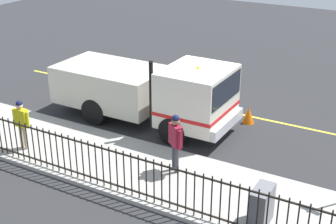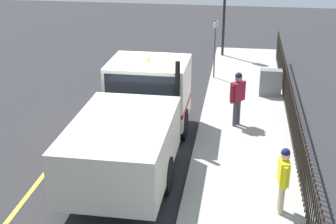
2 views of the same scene
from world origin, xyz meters
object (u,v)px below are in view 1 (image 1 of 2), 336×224
at_px(work_truck, 154,90).
at_px(worker_standing, 175,137).
at_px(utility_cabinet, 261,206).
at_px(traffic_cone, 249,115).
at_px(pedestrian_distant, 21,119).

xyz_separation_m(work_truck, worker_standing, (2.74, 2.37, -0.09)).
bearing_deg(utility_cabinet, work_truck, -126.14).
xyz_separation_m(worker_standing, utility_cabinet, (1.19, 3.01, -0.59)).
distance_m(utility_cabinet, traffic_cone, 6.17).
distance_m(worker_standing, traffic_cone, 4.59).
relative_size(work_truck, utility_cabinet, 6.77).
height_order(work_truck, utility_cabinet, work_truck).
distance_m(work_truck, pedestrian_distant, 4.61).
relative_size(work_truck, worker_standing, 3.78).
height_order(worker_standing, pedestrian_distant, worker_standing).
bearing_deg(traffic_cone, worker_standing, -7.22).
distance_m(worker_standing, utility_cabinet, 3.29).
bearing_deg(work_truck, utility_cabinet, 54.18).
xyz_separation_m(pedestrian_distant, traffic_cone, (-5.59, 5.44, -0.82)).
height_order(worker_standing, traffic_cone, worker_standing).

